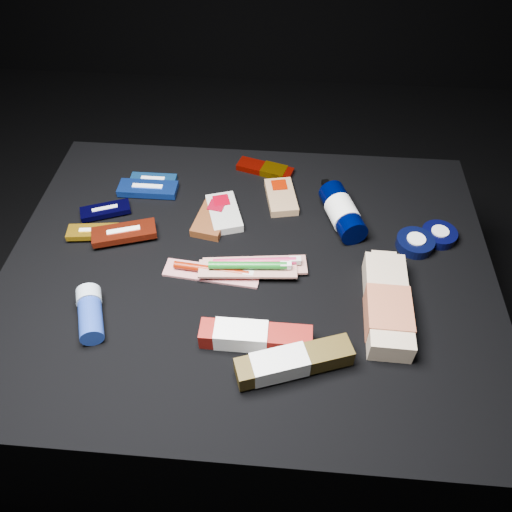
# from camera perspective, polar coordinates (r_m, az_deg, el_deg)

# --- Properties ---
(ground) EXTENTS (3.00, 3.00, 0.00)m
(ground) POSITION_cam_1_polar(r_m,az_deg,el_deg) (1.33, -0.70, -12.62)
(ground) COLOR black
(ground) RESTS_ON ground
(cloth_table) EXTENTS (0.98, 0.78, 0.40)m
(cloth_table) POSITION_cam_1_polar(r_m,az_deg,el_deg) (1.16, -0.79, -7.69)
(cloth_table) COLOR black
(cloth_table) RESTS_ON ground
(luna_bar_0) EXTENTS (0.11, 0.04, 0.01)m
(luna_bar_0) POSITION_cam_1_polar(r_m,az_deg,el_deg) (1.21, -11.66, 8.49)
(luna_bar_0) COLOR #1A5CB1
(luna_bar_0) RESTS_ON cloth_table
(luna_bar_1) EXTENTS (0.13, 0.05, 0.02)m
(luna_bar_1) POSITION_cam_1_polar(r_m,az_deg,el_deg) (1.18, -12.24, 7.52)
(luna_bar_1) COLOR navy
(luna_bar_1) RESTS_ON cloth_table
(luna_bar_2) EXTENTS (0.11, 0.08, 0.01)m
(luna_bar_2) POSITION_cam_1_polar(r_m,az_deg,el_deg) (1.15, -16.83, 5.02)
(luna_bar_2) COLOR black
(luna_bar_2) RESTS_ON cloth_table
(luna_bar_3) EXTENTS (0.11, 0.05, 0.01)m
(luna_bar_3) POSITION_cam_1_polar(r_m,az_deg,el_deg) (1.10, -18.13, 2.64)
(luna_bar_3) COLOR orange
(luna_bar_3) RESTS_ON cloth_table
(luna_bar_4) EXTENTS (0.14, 0.09, 0.02)m
(luna_bar_4) POSITION_cam_1_polar(r_m,az_deg,el_deg) (1.07, -14.83, 2.58)
(luna_bar_4) COLOR maroon
(luna_bar_4) RESTS_ON cloth_table
(clif_bar_0) EXTENTS (0.08, 0.13, 0.02)m
(clif_bar_0) POSITION_cam_1_polar(r_m,az_deg,el_deg) (1.09, -4.92, 4.51)
(clif_bar_0) COLOR #572B12
(clif_bar_0) RESTS_ON cloth_table
(clif_bar_1) EXTENTS (0.10, 0.13, 0.02)m
(clif_bar_1) POSITION_cam_1_polar(r_m,az_deg,el_deg) (1.10, -3.72, 5.10)
(clif_bar_1) COLOR #ABAAA3
(clif_bar_1) RESTS_ON cloth_table
(clif_bar_2) EXTENTS (0.08, 0.12, 0.02)m
(clif_bar_2) POSITION_cam_1_polar(r_m,az_deg,el_deg) (1.14, 2.85, 6.93)
(clif_bar_2) COLOR #97724C
(clif_bar_2) RESTS_ON cloth_table
(power_bar) EXTENTS (0.14, 0.08, 0.02)m
(power_bar) POSITION_cam_1_polar(r_m,az_deg,el_deg) (1.22, 1.39, 9.83)
(power_bar) COLOR #790B04
(power_bar) RESTS_ON cloth_table
(lotion_bottle) EXTENTS (0.10, 0.19, 0.06)m
(lotion_bottle) POSITION_cam_1_polar(r_m,az_deg,el_deg) (1.08, 9.82, 5.00)
(lotion_bottle) COLOR black
(lotion_bottle) RESTS_ON cloth_table
(cream_tin_upper) EXTENTS (0.07, 0.07, 0.02)m
(cream_tin_upper) POSITION_cam_1_polar(r_m,az_deg,el_deg) (1.11, 20.18, 2.29)
(cream_tin_upper) COLOR black
(cream_tin_upper) RESTS_ON cloth_table
(cream_tin_lower) EXTENTS (0.08, 0.08, 0.02)m
(cream_tin_lower) POSITION_cam_1_polar(r_m,az_deg,el_deg) (1.08, 17.72, 1.45)
(cream_tin_lower) COLOR black
(cream_tin_lower) RESTS_ON cloth_table
(bodywash_bottle) EXTENTS (0.08, 0.23, 0.05)m
(bodywash_bottle) POSITION_cam_1_polar(r_m,az_deg,el_deg) (0.94, 14.76, -5.55)
(bodywash_bottle) COLOR #C5AB8C
(bodywash_bottle) RESTS_ON cloth_table
(deodorant_stick) EXTENTS (0.08, 0.12, 0.05)m
(deodorant_stick) POSITION_cam_1_polar(r_m,az_deg,el_deg) (0.95, -18.43, -6.20)
(deodorant_stick) COLOR navy
(deodorant_stick) RESTS_ON cloth_table
(toothbrush_pack_0) EXTENTS (0.19, 0.06, 0.02)m
(toothbrush_pack_0) POSITION_cam_1_polar(r_m,az_deg,el_deg) (0.98, -4.95, -1.81)
(toothbrush_pack_0) COLOR beige
(toothbrush_pack_0) RESTS_ON cloth_table
(toothbrush_pack_1) EXTENTS (0.21, 0.07, 0.02)m
(toothbrush_pack_1) POSITION_cam_1_polar(r_m,az_deg,el_deg) (0.98, 0.01, -0.94)
(toothbrush_pack_1) COLOR beige
(toothbrush_pack_1) RESTS_ON cloth_table
(toothbrush_pack_2) EXTENTS (0.19, 0.06, 0.02)m
(toothbrush_pack_2) POSITION_cam_1_polar(r_m,az_deg,el_deg) (0.97, -0.80, -1.32)
(toothbrush_pack_2) COLOR beige
(toothbrush_pack_2) RESTS_ON cloth_table
(toothpaste_carton_red) EXTENTS (0.19, 0.05, 0.04)m
(toothpaste_carton_red) POSITION_cam_1_polar(r_m,az_deg,el_deg) (0.88, -0.63, -9.16)
(toothpaste_carton_red) COLOR maroon
(toothpaste_carton_red) RESTS_ON cloth_table
(toothpaste_carton_green) EXTENTS (0.20, 0.11, 0.04)m
(toothpaste_carton_green) POSITION_cam_1_polar(r_m,az_deg,el_deg) (0.84, 3.79, -12.08)
(toothpaste_carton_green) COLOR #392C0E
(toothpaste_carton_green) RESTS_ON cloth_table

